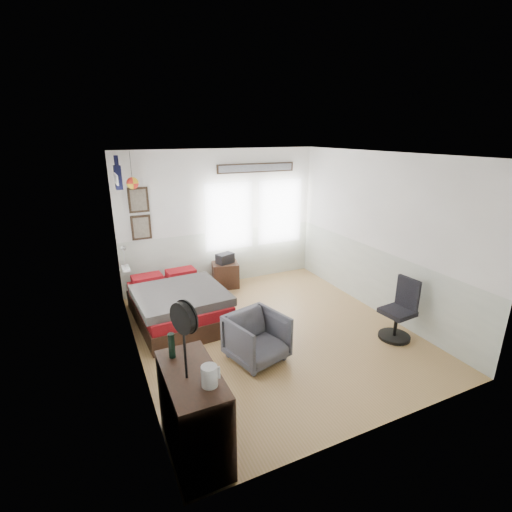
% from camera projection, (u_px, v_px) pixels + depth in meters
% --- Properties ---
extents(ground_plane, '(4.00, 4.50, 0.01)m').
position_uv_depth(ground_plane, '(272.00, 332.00, 5.84)').
color(ground_plane, '#A47F47').
extents(room_shell, '(4.02, 4.52, 2.71)m').
position_uv_depth(room_shell, '(263.00, 230.00, 5.46)').
color(room_shell, silver).
rests_on(room_shell, ground_plane).
extents(wall_decor, '(3.55, 1.32, 1.44)m').
position_uv_depth(wall_decor, '(166.00, 186.00, 6.42)').
color(wall_decor, black).
rests_on(wall_decor, room_shell).
extents(bed, '(1.44, 1.94, 0.60)m').
position_uv_depth(bed, '(178.00, 304.00, 6.11)').
color(bed, black).
rests_on(bed, ground_plane).
extents(dresser, '(0.48, 1.00, 0.90)m').
position_uv_depth(dresser, '(194.00, 413.00, 3.52)').
color(dresser, black).
rests_on(dresser, ground_plane).
extents(armchair, '(0.87, 0.88, 0.66)m').
position_uv_depth(armchair, '(257.00, 338.00, 5.03)').
color(armchair, '#4D4C54').
rests_on(armchair, ground_plane).
extents(nightstand, '(0.58, 0.50, 0.51)m').
position_uv_depth(nightstand, '(225.00, 275.00, 7.47)').
color(nightstand, black).
rests_on(nightstand, ground_plane).
extents(task_chair, '(0.47, 0.47, 0.95)m').
position_uv_depth(task_chair, '(399.00, 314.00, 5.57)').
color(task_chair, black).
rests_on(task_chair, ground_plane).
extents(kettle, '(0.17, 0.14, 0.19)m').
position_uv_depth(kettle, '(210.00, 376.00, 3.18)').
color(kettle, silver).
rests_on(kettle, dresser).
extents(bottle, '(0.06, 0.06, 0.26)m').
position_uv_depth(bottle, '(172.00, 346.00, 3.57)').
color(bottle, black).
rests_on(bottle, dresser).
extents(stand_fan, '(0.19, 0.29, 0.75)m').
position_uv_depth(stand_fan, '(184.00, 319.00, 3.13)').
color(stand_fan, black).
rests_on(stand_fan, dresser).
extents(black_bag, '(0.38, 0.31, 0.20)m').
position_uv_depth(black_bag, '(225.00, 258.00, 7.36)').
color(black_bag, black).
rests_on(black_bag, nightstand).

